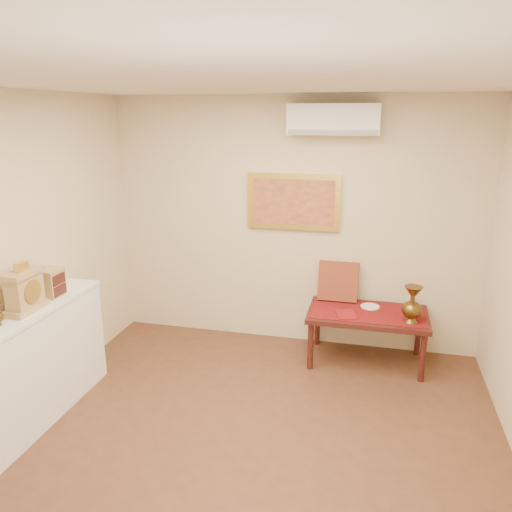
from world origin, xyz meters
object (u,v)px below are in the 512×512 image
(mantel_clock, at_px, (25,291))
(wooden_chest, at_px, (52,283))
(display_ledge, at_px, (17,377))
(brass_urn_tall, at_px, (413,300))
(low_table, at_px, (367,318))

(mantel_clock, xyz_separation_m, wooden_chest, (-0.01, 0.35, -0.05))
(display_ledge, height_order, wooden_chest, wooden_chest)
(brass_urn_tall, xyz_separation_m, low_table, (-0.41, 0.16, -0.29))
(wooden_chest, bearing_deg, low_table, 26.61)
(brass_urn_tall, bearing_deg, low_table, 158.16)
(brass_urn_tall, bearing_deg, mantel_clock, -153.55)
(display_ledge, height_order, mantel_clock, mantel_clock)
(brass_urn_tall, height_order, low_table, brass_urn_tall)
(wooden_chest, relative_size, low_table, 0.20)
(mantel_clock, bearing_deg, display_ledge, -96.04)
(brass_urn_tall, relative_size, wooden_chest, 1.81)
(display_ledge, distance_m, wooden_chest, 0.82)
(display_ledge, bearing_deg, low_table, 35.10)
(low_table, bearing_deg, brass_urn_tall, -21.84)
(display_ledge, relative_size, low_table, 1.68)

